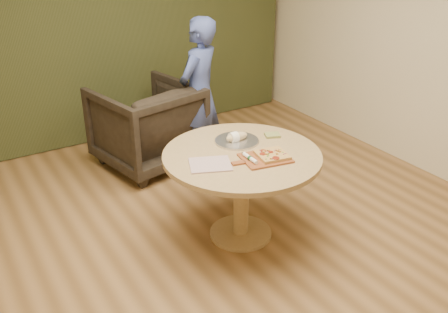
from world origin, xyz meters
TOP-DOWN VIEW (x-y plane):
  - room_shell at (0.00, 0.00)m, footprint 5.04×6.04m
  - curtain at (0.00, 2.90)m, footprint 4.80×0.14m
  - pedestal_table at (0.23, 0.35)m, footprint 1.23×1.23m
  - pizza_paddle at (0.31, 0.17)m, footprint 0.47×0.34m
  - flatbread_pizza at (0.38, 0.16)m, footprint 0.26×0.26m
  - cutlery_roll at (0.20, 0.20)m, footprint 0.04×0.20m
  - newspaper at (-0.08, 0.31)m, footprint 0.37×0.35m
  - serving_tray at (0.32, 0.55)m, footprint 0.36×0.36m
  - bread_roll at (0.31, 0.55)m, footprint 0.19×0.09m
  - green_packet at (0.63, 0.49)m, footprint 0.15×0.14m
  - armchair at (0.13, 1.97)m, footprint 1.08×1.04m
  - person_standing at (0.64, 1.75)m, footprint 0.67×0.60m

SIDE VIEW (x-z plane):
  - armchair at x=0.13m, z-range 0.00..0.96m
  - pedestal_table at x=0.23m, z-range 0.23..0.98m
  - newspaper at x=-0.08m, z-range 0.75..0.76m
  - serving_tray at x=0.32m, z-range 0.75..0.77m
  - pizza_paddle at x=0.31m, z-range 0.75..0.77m
  - green_packet at x=0.63m, z-range 0.75..0.77m
  - person_standing at x=0.64m, z-range 0.00..1.53m
  - flatbread_pizza at x=0.38m, z-range 0.76..0.79m
  - cutlery_roll at x=0.20m, z-range 0.76..0.80m
  - bread_roll at x=0.31m, z-range 0.75..0.84m
  - room_shell at x=0.00m, z-range -0.02..2.82m
  - curtain at x=0.00m, z-range 0.01..2.79m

